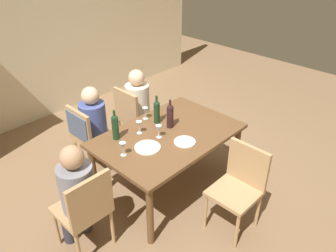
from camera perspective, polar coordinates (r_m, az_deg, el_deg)
name	(u,v)px	position (r m, az deg, el deg)	size (l,w,h in m)	color
ground_plane	(168,186)	(4.15, 0.00, -10.20)	(10.00, 10.00, 0.00)	#846647
rear_room_partition	(36,33)	(5.55, -21.43, 14.53)	(6.40, 0.12, 2.70)	beige
dining_table	(168,140)	(3.74, 0.00, -2.45)	(1.58, 1.04, 0.76)	brown
chair_far_left	(86,133)	(4.13, -13.75, -1.11)	(0.45, 0.44, 0.92)	tan
chair_left_end	(85,208)	(3.21, -13.82, -13.33)	(0.44, 0.44, 0.92)	tan
chair_far_right	(133,115)	(4.53, -5.90, 1.82)	(0.44, 0.44, 0.92)	tan
chair_near	(240,183)	(3.45, 12.08, -9.43)	(0.44, 0.44, 0.92)	tan
person_woman_host	(96,123)	(4.17, -12.17, 0.45)	(0.36, 0.31, 1.15)	#33333D
person_man_bearded	(76,191)	(3.20, -15.27, -10.56)	(0.32, 0.36, 1.16)	#33333D
person_man_guest	(139,104)	(4.54, -4.91, 3.77)	(0.36, 0.32, 1.15)	#33333D
wine_bottle_tall_green	(170,115)	(3.74, 0.36, 1.84)	(0.08, 0.08, 0.34)	black
wine_bottle_dark_red	(115,126)	(3.57, -8.93, -0.05)	(0.07, 0.07, 0.34)	#19381E
wine_bottle_short_olive	(157,111)	(3.83, -1.92, 2.53)	(0.07, 0.07, 0.34)	#19381E
wine_glass_near_left	(139,125)	(3.66, -4.92, 0.20)	(0.07, 0.07, 0.15)	silver
wine_glass_centre	(159,129)	(3.58, -1.58, -0.49)	(0.07, 0.07, 0.15)	silver
wine_glass_near_right	(145,111)	(3.94, -3.91, 2.58)	(0.07, 0.07, 0.15)	silver
wine_glass_far	(123,146)	(3.33, -7.68, -3.43)	(0.07, 0.07, 0.15)	silver
dinner_plate_host	(185,142)	(3.55, 2.87, -2.68)	(0.23, 0.23, 0.01)	white
dinner_plate_guest_left	(148,147)	(3.47, -3.49, -3.65)	(0.27, 0.27, 0.01)	white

